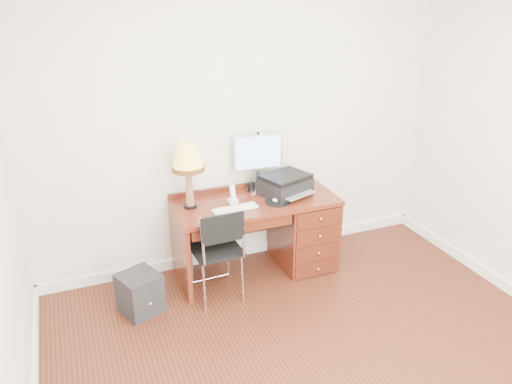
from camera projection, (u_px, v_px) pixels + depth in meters
name	position (u px, v px, depth m)	size (l,w,h in m)	color
ground	(326.00, 364.00, 3.67)	(4.00, 4.00, 0.00)	#38170C
room_shell	(290.00, 310.00, 4.20)	(4.00, 4.00, 4.00)	white
desk	(287.00, 227.00, 4.83)	(1.50, 0.67, 0.75)	#612414
monitor	(258.00, 155.00, 4.69)	(0.48, 0.17, 0.55)	silver
keyboard	(235.00, 209.00, 4.39)	(0.41, 0.12, 0.02)	white
mouse_pad	(278.00, 201.00, 4.53)	(0.23, 0.23, 0.05)	black
printer	(285.00, 184.00, 4.69)	(0.52, 0.46, 0.19)	black
leg_lamp	(188.00, 161.00, 4.28)	(0.29, 0.29, 0.59)	black
phone	(233.00, 198.00, 4.51)	(0.09, 0.09, 0.17)	white
pen_cup	(251.00, 187.00, 4.76)	(0.07, 0.07, 0.09)	black
chair	(218.00, 246.00, 4.25)	(0.42, 0.43, 0.87)	black
equipment_box	(140.00, 293.00, 4.20)	(0.31, 0.31, 0.36)	black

